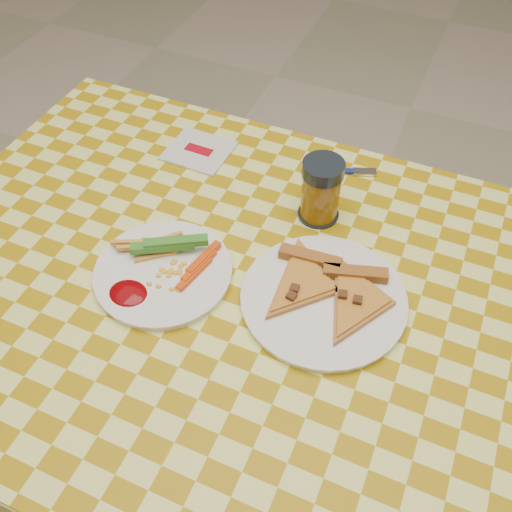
% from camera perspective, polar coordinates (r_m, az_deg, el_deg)
% --- Properties ---
extents(ground, '(8.00, 8.00, 0.00)m').
position_cam_1_polar(ground, '(1.62, -0.02, -20.08)').
color(ground, beige).
rests_on(ground, ground).
extents(table, '(1.28, 0.88, 0.76)m').
position_cam_1_polar(table, '(1.02, -0.03, -6.24)').
color(table, silver).
rests_on(table, ground).
extents(plate_left, '(0.27, 0.27, 0.01)m').
position_cam_1_polar(plate_left, '(0.99, -9.25, -1.70)').
color(plate_left, white).
rests_on(plate_left, table).
extents(plate_right, '(0.36, 0.36, 0.01)m').
position_cam_1_polar(plate_right, '(0.95, 6.75, -4.37)').
color(plate_right, white).
rests_on(plate_right, table).
extents(fries_veggies, '(0.20, 0.18, 0.04)m').
position_cam_1_polar(fries_veggies, '(0.99, -9.31, -0.25)').
color(fries_veggies, gold).
rests_on(fries_veggies, plate_left).
extents(pizza_slices, '(0.26, 0.24, 0.02)m').
position_cam_1_polar(pizza_slices, '(0.94, 7.25, -3.17)').
color(pizza_slices, '#C28B3B').
rests_on(pizza_slices, plate_right).
extents(drink_glass, '(0.08, 0.08, 0.13)m').
position_cam_1_polar(drink_glass, '(1.04, 6.50, 6.49)').
color(drink_glass, black).
rests_on(drink_glass, table).
extents(napkin, '(0.13, 0.12, 0.01)m').
position_cam_1_polar(napkin, '(1.22, -5.73, 10.42)').
color(napkin, silver).
rests_on(napkin, table).
extents(fork, '(0.15, 0.07, 0.01)m').
position_cam_1_polar(fork, '(1.18, 8.41, 8.41)').
color(fork, navy).
rests_on(fork, table).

